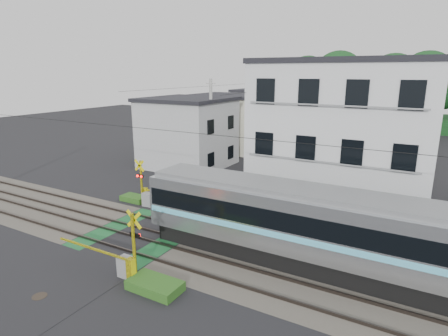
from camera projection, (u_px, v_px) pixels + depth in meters
The scene contains 13 objects.
ground at pixel (140, 234), 20.34m from camera, with size 120.00×120.00×0.00m, color black.
track_bed at pixel (140, 233), 20.33m from camera, with size 120.00×120.00×0.14m.
commuter_train at pixel (327, 229), 16.23m from camera, with size 17.49×2.76×3.63m.
crossing_signal_near at pixel (127, 263), 15.85m from camera, with size 4.74×0.65×3.09m.
crossing_signal_far at pixel (148, 195), 24.48m from camera, with size 4.74×0.65×3.09m.
apartment_block at pixel (345, 137), 23.11m from camera, with size 10.20×8.36×9.30m.
houses_row at pixel (300, 121), 41.23m from camera, with size 22.07×31.35×6.80m.
tree_hill at pixel (352, 88), 59.90m from camera, with size 40.00×13.54×11.88m.
catenary at pixel (239, 185), 16.58m from camera, with size 60.00×5.04×7.00m.
utility_poles at pixel (280, 116), 39.19m from camera, with size 7.90×42.00×8.00m.
pedestrian at pixel (328, 135), 46.75m from camera, with size 0.59×0.39×1.61m, color black.
manhole_cover at pixel (40, 296), 14.68m from camera, with size 0.58×0.58×0.02m, color #2D261E.
weed_patches at pixel (165, 238), 19.38m from camera, with size 10.25×8.80×0.40m.
Camera 1 is at (13.25, -14.09, 8.57)m, focal length 30.00 mm.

